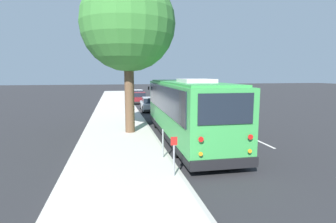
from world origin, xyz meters
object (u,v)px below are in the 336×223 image
Objects in this scene: street_tree at (128,18)px; parked_sedan_silver at (150,104)px; shuttle_bus at (185,107)px; parked_sedan_maroon at (140,98)px; parked_sedan_white at (137,94)px; sign_post_far at (163,143)px; sign_post_near at (174,156)px.

parked_sedan_silver is at bearing -14.77° from street_tree.
shuttle_bus is at bearing -177.09° from parked_sedan_silver.
parked_sedan_maroon is 0.96× the size of parked_sedan_white.
sign_post_far is (-5.26, -1.01, -5.92)m from street_tree.
sign_post_near reaches higher than sign_post_far.
sign_post_far is (-3.45, 1.88, -1.03)m from shuttle_bus.
shuttle_bus reaches higher than parked_sedan_maroon.
shuttle_bus is 5.84m from sign_post_near.
shuttle_bus reaches higher than sign_post_near.
sign_post_near is (-24.33, 1.23, 0.22)m from parked_sedan_maroon.
parked_sedan_white is 0.48× the size of street_tree.
sign_post_near is at bearing -179.74° from parked_sedan_maroon.
parked_sedan_maroon is at bearing -7.47° from street_tree.
shuttle_bus is at bearing -122.05° from street_tree.
parked_sedan_white is at bearing -2.80° from sign_post_near.
sign_post_far is (-15.16, 1.60, 0.14)m from parked_sedan_silver.
shuttle_bus is 25.17m from parked_sedan_white.
parked_sedan_silver is at bearing -6.02° from sign_post_far.
parked_sedan_silver is at bearing -5.32° from sign_post_near.
sign_post_far reaches higher than parked_sedan_silver.
sign_post_near is 1.13× the size of sign_post_far.
sign_post_near is 2.00m from sign_post_far.
parked_sedan_maroon is 3.75× the size of sign_post_far.
parked_sedan_silver is 3.60× the size of sign_post_far.
sign_post_near is at bearing -180.00° from sign_post_far.
sign_post_near is (-30.59, 1.49, 0.25)m from parked_sedan_white.
street_tree is at bearing 58.92° from shuttle_bus.
parked_sedan_white is at bearing -2.99° from sign_post_far.
parked_sedan_maroon is 6.27m from parked_sedan_white.
parked_sedan_silver is at bearing 177.80° from parked_sedan_white.
parked_sedan_silver is 7.18m from parked_sedan_maroon.
street_tree reaches higher than parked_sedan_maroon.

